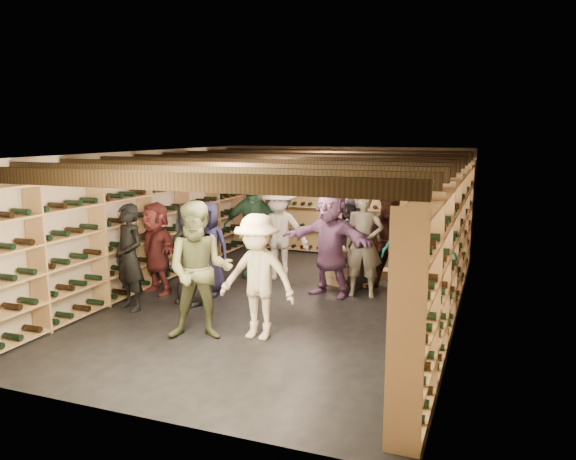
% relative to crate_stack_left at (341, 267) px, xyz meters
% --- Properties ---
extents(ground, '(8.00, 8.00, 0.00)m').
position_rel_crate_stack_left_xyz_m(ground, '(-0.65, -1.30, -0.34)').
color(ground, black).
rests_on(ground, ground).
extents(walls, '(5.52, 8.02, 2.40)m').
position_rel_crate_stack_left_xyz_m(walls, '(-0.65, -1.30, 0.86)').
color(walls, '#B7A58E').
rests_on(walls, ground).
extents(ceiling, '(5.50, 8.00, 0.01)m').
position_rel_crate_stack_left_xyz_m(ceiling, '(-0.65, -1.30, 2.06)').
color(ceiling, beige).
rests_on(ceiling, walls).
extents(ceiling_joists, '(5.40, 7.12, 0.18)m').
position_rel_crate_stack_left_xyz_m(ceiling_joists, '(-0.65, -1.30, 1.92)').
color(ceiling_joists, black).
rests_on(ceiling_joists, ground).
extents(wine_rack_left, '(0.32, 7.50, 2.15)m').
position_rel_crate_stack_left_xyz_m(wine_rack_left, '(-3.22, -1.30, 0.74)').
color(wine_rack_left, '#A2764E').
rests_on(wine_rack_left, ground).
extents(wine_rack_right, '(0.32, 7.50, 2.15)m').
position_rel_crate_stack_left_xyz_m(wine_rack_right, '(1.92, -1.30, 0.74)').
color(wine_rack_right, '#A2764E').
rests_on(wine_rack_right, ground).
extents(wine_rack_back, '(4.70, 0.30, 2.15)m').
position_rel_crate_stack_left_xyz_m(wine_rack_back, '(-0.65, 2.53, 0.73)').
color(wine_rack_back, '#A2764E').
rests_on(wine_rack_back, ground).
extents(crate_stack_left, '(0.59, 0.49, 0.68)m').
position_rel_crate_stack_left_xyz_m(crate_stack_left, '(0.00, 0.00, 0.00)').
color(crate_stack_left, tan).
rests_on(crate_stack_left, ground).
extents(crate_stack_right, '(0.54, 0.39, 0.51)m').
position_rel_crate_stack_left_xyz_m(crate_stack_right, '(0.28, 0.12, -0.08)').
color(crate_stack_right, tan).
rests_on(crate_stack_right, ground).
extents(crate_loose, '(0.55, 0.41, 0.17)m').
position_rel_crate_stack_left_xyz_m(crate_loose, '(0.69, 0.77, -0.25)').
color(crate_loose, tan).
rests_on(crate_loose, ground).
extents(person_0, '(0.94, 0.78, 1.66)m').
position_rel_crate_stack_left_xyz_m(person_0, '(-1.95, -1.91, 0.49)').
color(person_0, black).
rests_on(person_0, ground).
extents(person_1, '(0.71, 0.60, 1.66)m').
position_rel_crate_stack_left_xyz_m(person_1, '(-2.69, -2.52, 0.49)').
color(person_1, black).
rests_on(person_1, ground).
extents(person_2, '(1.09, 0.97, 1.85)m').
position_rel_crate_stack_left_xyz_m(person_2, '(-1.05, -3.22, 0.59)').
color(person_2, '#4F5133').
rests_on(person_2, ground).
extents(person_3, '(1.11, 0.66, 1.68)m').
position_rel_crate_stack_left_xyz_m(person_3, '(-0.35, -2.94, 0.50)').
color(person_3, beige).
rests_on(person_3, ground).
extents(person_4, '(1.14, 0.58, 1.87)m').
position_rel_crate_stack_left_xyz_m(person_4, '(1.53, -1.37, 0.59)').
color(person_4, '#167A83').
rests_on(person_4, ground).
extents(person_5, '(1.52, 1.03, 1.58)m').
position_rel_crate_stack_left_xyz_m(person_5, '(-2.83, -1.59, 0.45)').
color(person_5, maroon).
rests_on(person_5, ground).
extents(person_6, '(0.82, 0.58, 1.59)m').
position_rel_crate_stack_left_xyz_m(person_6, '(-1.97, -1.36, 0.45)').
color(person_6, '#201E3F').
rests_on(person_6, ground).
extents(person_7, '(0.71, 0.53, 1.78)m').
position_rel_crate_stack_left_xyz_m(person_7, '(0.52, -0.52, 0.55)').
color(person_7, gray).
rests_on(person_7, ground).
extents(person_8, '(0.93, 0.77, 1.75)m').
position_rel_crate_stack_left_xyz_m(person_8, '(0.89, -0.11, 0.54)').
color(person_8, '#411F18').
rests_on(person_8, ground).
extents(person_9, '(1.24, 0.84, 1.78)m').
position_rel_crate_stack_left_xyz_m(person_9, '(-1.21, 0.00, 0.55)').
color(person_9, '#A6A099').
rests_on(person_9, ground).
extents(person_10, '(1.18, 0.82, 1.86)m').
position_rel_crate_stack_left_xyz_m(person_10, '(-1.76, 0.00, 0.59)').
color(person_10, '#23442F').
rests_on(person_10, ground).
extents(person_11, '(1.78, 0.94, 1.83)m').
position_rel_crate_stack_left_xyz_m(person_11, '(-0.01, -0.69, 0.58)').
color(person_11, '#85578E').
rests_on(person_11, ground).
extents(person_12, '(0.90, 0.70, 1.61)m').
position_rel_crate_stack_left_xyz_m(person_12, '(0.21, 0.00, 0.47)').
color(person_12, '#34363A').
rests_on(person_12, ground).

